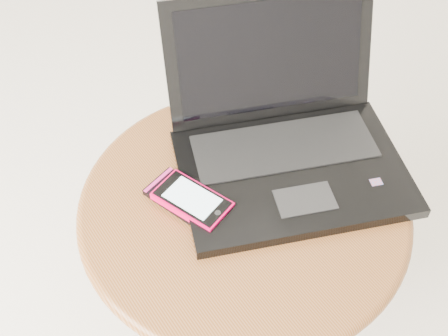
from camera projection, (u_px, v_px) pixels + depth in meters
table at (243, 233)px, 1.05m from camera, size 0.56×0.56×0.45m
laptop at (286, 138)px, 1.01m from camera, size 0.48×0.46×0.24m
phone_black at (184, 199)px, 0.97m from camera, size 0.10×0.14×0.01m
phone_pink at (192, 200)px, 0.95m from camera, size 0.11×0.14×0.02m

